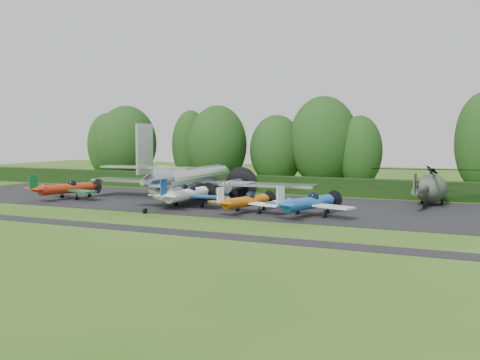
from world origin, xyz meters
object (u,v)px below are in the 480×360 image
at_px(transport_plane, 192,180).
at_px(light_plane_blue, 309,203).
at_px(helicopter, 431,186).
at_px(light_plane_orange, 246,201).
at_px(light_plane_white, 187,194).
at_px(light_plane_red, 67,188).

distance_m(transport_plane, light_plane_blue, 15.12).
distance_m(light_plane_blue, helicopter, 14.69).
height_order(transport_plane, light_plane_orange, transport_plane).
bearing_deg(transport_plane, light_plane_blue, -18.36).
xyz_separation_m(light_plane_white, light_plane_orange, (6.66, -1.46, -0.18)).
height_order(light_plane_white, helicopter, helicopter).
height_order(light_plane_blue, helicopter, helicopter).
distance_m(light_plane_red, light_plane_white, 14.52).
bearing_deg(light_plane_blue, light_plane_orange, 162.04).
bearing_deg(light_plane_white, helicopter, 24.08).
xyz_separation_m(light_plane_red, helicopter, (35.34, 10.58, 0.73)).
relative_size(light_plane_orange, helicopter, 0.54).
bearing_deg(light_plane_orange, light_plane_red, 159.21).
relative_size(transport_plane, helicopter, 1.92).
relative_size(light_plane_red, light_plane_white, 0.97).
relative_size(light_plane_white, light_plane_blue, 1.04).
xyz_separation_m(light_plane_orange, helicopter, (14.16, 12.05, 0.87)).
bearing_deg(helicopter, transport_plane, -170.56).
bearing_deg(helicopter, light_plane_blue, -132.30).
relative_size(light_plane_red, light_plane_orange, 1.13).
distance_m(light_plane_red, light_plane_orange, 21.23).
bearing_deg(transport_plane, light_plane_red, -158.93).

